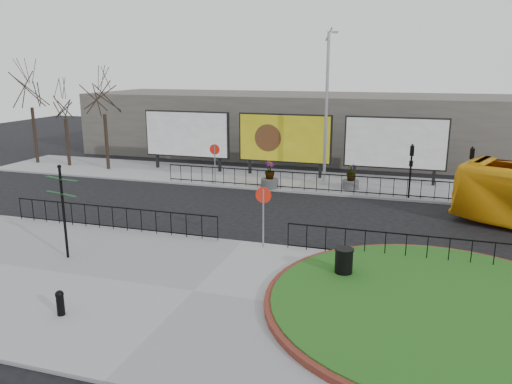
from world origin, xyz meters
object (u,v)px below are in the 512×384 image
at_px(billboard_mid, 285,139).
at_px(planter_c, 351,180).
at_px(litter_bin, 344,263).
at_px(planter_a, 270,178).
at_px(fingerpost_sign, 63,202).
at_px(lamp_post, 326,108).
at_px(bollard, 60,302).

height_order(billboard_mid, planter_c, billboard_mid).
xyz_separation_m(litter_bin, planter_a, (-6.00, 11.97, 0.04)).
bearing_deg(litter_bin, fingerpost_sign, -173.60).
bearing_deg(billboard_mid, planter_a, -90.00).
relative_size(planter_a, planter_c, 1.07).
distance_m(lamp_post, bollard, 19.64).
bearing_deg(lamp_post, planter_c, -15.47).
distance_m(billboard_mid, fingerpost_sign, 17.23).
bearing_deg(lamp_post, litter_bin, -77.56).
bearing_deg(planter_c, bollard, -108.85).
relative_size(litter_bin, planter_c, 0.71).
relative_size(bollard, planter_c, 0.51).
relative_size(billboard_mid, litter_bin, 5.74).
xyz_separation_m(billboard_mid, litter_bin, (6.00, -15.53, -1.93)).
bearing_deg(planter_a, fingerpost_sign, -108.08).
distance_m(bollard, planter_c, 19.19).
relative_size(billboard_mid, fingerpost_sign, 1.72).
bearing_deg(billboard_mid, fingerpost_sign, -104.40).
relative_size(lamp_post, planter_c, 6.11).
xyz_separation_m(fingerpost_sign, planter_a, (4.29, 13.13, -1.59)).
relative_size(billboard_mid, planter_a, 3.85).
distance_m(lamp_post, planter_a, 5.34).
distance_m(litter_bin, planter_a, 13.39).
height_order(fingerpost_sign, planter_c, fingerpost_sign).
xyz_separation_m(lamp_post, bollard, (-4.54, -18.62, -4.28)).
bearing_deg(planter_a, bollard, -95.14).
height_order(lamp_post, fingerpost_sign, lamp_post).
relative_size(lamp_post, planter_a, 5.73).
relative_size(bollard, litter_bin, 0.71).
bearing_deg(litter_bin, bollard, -146.12).
distance_m(fingerpost_sign, litter_bin, 10.48).
relative_size(fingerpost_sign, planter_a, 2.23).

